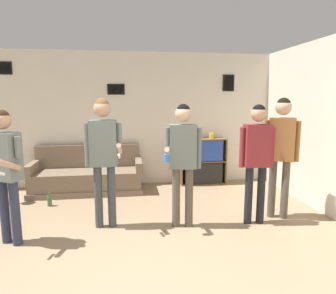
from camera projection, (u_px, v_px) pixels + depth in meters
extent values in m
cube|color=silver|center=(124.00, 120.00, 6.10)|extent=(8.54, 0.06, 2.70)
cube|color=black|center=(228.00, 83.00, 6.25)|extent=(0.24, 0.02, 0.34)
cube|color=#B2B2BC|center=(229.00, 83.00, 6.24)|extent=(0.20, 0.01, 0.29)
cube|color=black|center=(2.00, 68.00, 5.60)|extent=(0.34, 0.02, 0.24)
cube|color=#B2B2BC|center=(2.00, 68.00, 5.59)|extent=(0.29, 0.01, 0.19)
cube|color=black|center=(116.00, 89.00, 5.95)|extent=(0.34, 0.02, 0.21)
cube|color=#B2B2BC|center=(116.00, 89.00, 5.94)|extent=(0.30, 0.01, 0.17)
cube|color=silver|center=(321.00, 126.00, 4.72)|extent=(0.06, 6.05, 2.70)
cube|color=#7A6651|center=(88.00, 189.00, 5.76)|extent=(2.08, 0.80, 0.10)
cube|color=#7A6651|center=(87.00, 179.00, 5.72)|extent=(2.02, 0.74, 0.32)
cube|color=#7A6651|center=(89.00, 156.00, 5.98)|extent=(2.02, 0.14, 0.45)
cube|color=#7A6651|center=(33.00, 168.00, 5.55)|extent=(0.12, 0.74, 0.18)
cube|color=#7A6651|center=(138.00, 164.00, 5.82)|extent=(0.12, 0.74, 0.18)
cube|color=brown|center=(181.00, 162.00, 6.19)|extent=(0.02, 0.30, 0.96)
cube|color=brown|center=(224.00, 161.00, 6.32)|extent=(0.02, 0.30, 0.96)
cube|color=brown|center=(201.00, 160.00, 6.39)|extent=(0.95, 0.01, 0.96)
cube|color=brown|center=(202.00, 183.00, 6.33)|extent=(0.91, 0.30, 0.02)
cube|color=brown|center=(203.00, 139.00, 6.18)|extent=(0.91, 0.30, 0.02)
cube|color=brown|center=(203.00, 161.00, 6.25)|extent=(0.91, 0.30, 0.02)
cube|color=black|center=(203.00, 173.00, 6.28)|extent=(0.78, 0.26, 0.42)
cube|color=#2847A3|center=(203.00, 150.00, 6.21)|extent=(0.78, 0.26, 0.42)
cylinder|color=#2D334C|center=(5.00, 211.00, 3.69)|extent=(0.11, 0.11, 0.81)
cylinder|color=#2D334C|center=(15.00, 213.00, 3.62)|extent=(0.11, 0.11, 0.81)
cube|color=slate|center=(5.00, 156.00, 3.54)|extent=(0.41, 0.35, 0.57)
sphere|color=tan|center=(2.00, 120.00, 3.47)|extent=(0.21, 0.21, 0.21)
sphere|color=#382314|center=(1.00, 117.00, 3.47)|extent=(0.18, 0.18, 0.18)
cylinder|color=slate|center=(18.00, 147.00, 3.44)|extent=(0.07, 0.07, 0.24)
cylinder|color=tan|center=(9.00, 165.00, 3.35)|extent=(0.20, 0.29, 0.18)
cylinder|color=#3D4247|center=(98.00, 197.00, 4.12)|extent=(0.11, 0.11, 0.87)
cylinder|color=#3D4247|center=(112.00, 196.00, 4.15)|extent=(0.11, 0.11, 0.87)
cube|color=slate|center=(103.00, 143.00, 4.02)|extent=(0.36, 0.20, 0.62)
sphere|color=tan|center=(102.00, 109.00, 3.94)|extent=(0.23, 0.23, 0.23)
sphere|color=brown|center=(102.00, 106.00, 3.94)|extent=(0.19, 0.19, 0.19)
cylinder|color=slate|center=(119.00, 133.00, 4.02)|extent=(0.07, 0.07, 0.26)
cylinder|color=tan|center=(119.00, 149.00, 3.91)|extent=(0.07, 0.32, 0.19)
cylinder|color=white|center=(119.00, 156.00, 3.78)|extent=(0.04, 0.14, 0.09)
cylinder|color=slate|center=(87.00, 145.00, 3.99)|extent=(0.07, 0.07, 0.58)
cylinder|color=brown|center=(176.00, 197.00, 4.15)|extent=(0.11, 0.11, 0.84)
cylinder|color=brown|center=(189.00, 197.00, 4.15)|extent=(0.11, 0.11, 0.84)
cube|color=slate|center=(183.00, 146.00, 4.04)|extent=(0.39, 0.25, 0.59)
sphere|color=#D1A889|center=(183.00, 114.00, 3.97)|extent=(0.22, 0.22, 0.22)
sphere|color=black|center=(183.00, 111.00, 3.96)|extent=(0.18, 0.18, 0.18)
cylinder|color=slate|center=(199.00, 148.00, 4.04)|extent=(0.07, 0.07, 0.56)
cylinder|color=slate|center=(167.00, 137.00, 4.02)|extent=(0.07, 0.07, 0.25)
cylinder|color=#D1A889|center=(167.00, 153.00, 3.91)|extent=(0.11, 0.31, 0.19)
cylinder|color=blue|center=(167.00, 158.00, 3.78)|extent=(0.08, 0.08, 0.10)
cylinder|color=black|center=(249.00, 195.00, 4.25)|extent=(0.11, 0.11, 0.83)
cylinder|color=black|center=(261.00, 195.00, 4.27)|extent=(0.11, 0.11, 0.83)
cube|color=maroon|center=(257.00, 146.00, 4.15)|extent=(0.37, 0.22, 0.59)
sphere|color=tan|center=(259.00, 114.00, 4.08)|extent=(0.22, 0.22, 0.22)
sphere|color=black|center=(259.00, 111.00, 4.07)|extent=(0.18, 0.18, 0.18)
cylinder|color=maroon|center=(272.00, 147.00, 4.17)|extent=(0.07, 0.07, 0.56)
cylinder|color=maroon|center=(242.00, 147.00, 4.13)|extent=(0.07, 0.07, 0.56)
cylinder|color=brown|center=(272.00, 189.00, 4.49)|extent=(0.11, 0.11, 0.88)
cylinder|color=brown|center=(285.00, 190.00, 4.43)|extent=(0.11, 0.11, 0.88)
cube|color=#936033|center=(282.00, 139.00, 4.34)|extent=(0.41, 0.34, 0.62)
sphere|color=#D1A889|center=(284.00, 107.00, 4.27)|extent=(0.23, 0.23, 0.23)
sphere|color=black|center=(284.00, 104.00, 4.26)|extent=(0.19, 0.19, 0.19)
cylinder|color=#936033|center=(297.00, 141.00, 4.27)|extent=(0.07, 0.07, 0.59)
cylinder|color=#936033|center=(266.00, 140.00, 4.42)|extent=(0.07, 0.07, 0.59)
cylinder|color=#3D6638|center=(50.00, 201.00, 4.99)|extent=(0.07, 0.07, 0.17)
cylinder|color=#3D6638|center=(49.00, 194.00, 4.97)|extent=(0.03, 0.03, 0.07)
cylinder|color=yellow|center=(212.00, 136.00, 6.19)|extent=(0.09, 0.09, 0.11)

